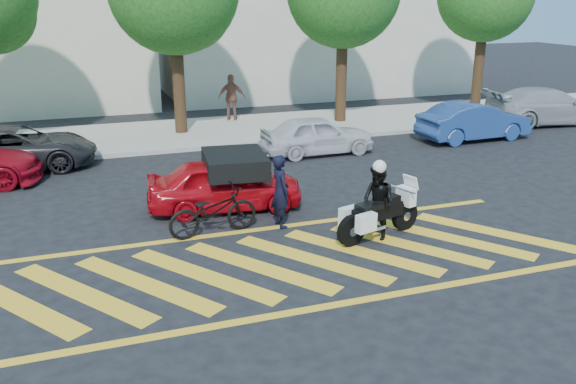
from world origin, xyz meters
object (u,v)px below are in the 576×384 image
object	(u,v)px
officer_moto	(378,203)
parked_mid_left	(16,148)
red_convertible	(225,184)
police_motorcycle	(378,214)
bicycle	(213,211)
parked_right	(474,121)
parked_far_right	(547,106)
officer_bike	(280,191)
parked_mid_right	(317,135)

from	to	relation	value
officer_moto	parked_mid_left	size ratio (longest dim) A/B	0.35
red_convertible	police_motorcycle	bearing A→B (deg)	-131.12
bicycle	parked_mid_left	world-z (taller)	parked_mid_left
bicycle	red_convertible	distance (m)	1.65
officer_moto	parked_right	size ratio (longest dim) A/B	0.39
parked_mid_left	parked_far_right	world-z (taller)	parked_far_right
officer_moto	red_convertible	bearing A→B (deg)	-153.74
officer_bike	parked_mid_right	bearing A→B (deg)	-33.24
red_convertible	officer_moto	bearing A→B (deg)	-131.20
parked_mid_left	parked_mid_right	bearing A→B (deg)	-93.48
police_motorcycle	red_convertible	distance (m)	3.97
officer_bike	red_convertible	bearing A→B (deg)	26.63
officer_bike	parked_mid_right	world-z (taller)	officer_bike
parked_mid_left	parked_far_right	size ratio (longest dim) A/B	0.92
parked_mid_left	officer_bike	bearing A→B (deg)	-135.24
parked_mid_right	parked_right	size ratio (longest dim) A/B	0.90
parked_mid_left	parked_mid_right	xyz separation A→B (m)	(9.28, -1.40, -0.01)
police_motorcycle	parked_mid_left	distance (m)	11.61
bicycle	parked_mid_left	distance (m)	8.48
red_convertible	parked_mid_right	world-z (taller)	red_convertible
police_motorcycle	parked_mid_right	bearing A→B (deg)	61.97
officer_bike	parked_right	distance (m)	11.07
bicycle	parked_mid_left	bearing A→B (deg)	22.46
officer_moto	police_motorcycle	bearing A→B (deg)	42.19
red_convertible	parked_mid_right	size ratio (longest dim) A/B	1.00
officer_bike	parked_right	size ratio (longest dim) A/B	0.40
bicycle	parked_right	size ratio (longest dim) A/B	0.49
parked_right	police_motorcycle	bearing A→B (deg)	130.75
parked_right	officer_bike	bearing A→B (deg)	119.21
officer_moto	parked_mid_right	bearing A→B (deg)	151.83
police_motorcycle	parked_mid_left	bearing A→B (deg)	115.79
police_motorcycle	red_convertible	world-z (taller)	red_convertible
officer_bike	bicycle	bearing A→B (deg)	84.92
bicycle	officer_moto	size ratio (longest dim) A/B	1.26
officer_moto	parked_mid_right	size ratio (longest dim) A/B	0.43
police_motorcycle	officer_moto	distance (m)	0.27
red_convertible	bicycle	bearing A→B (deg)	163.23
police_motorcycle	bicycle	bearing A→B (deg)	140.88
parked_mid_left	bicycle	bearing A→B (deg)	-143.25
police_motorcycle	parked_far_right	size ratio (longest dim) A/B	0.44
parked_far_right	bicycle	bearing A→B (deg)	121.53
parked_right	parked_far_right	distance (m)	4.72
parked_mid_right	parked_far_right	bearing A→B (deg)	-83.22
bicycle	parked_right	distance (m)	12.40
bicycle	parked_mid_right	size ratio (longest dim) A/B	0.54
bicycle	police_motorcycle	xyz separation A→B (m)	(3.33, -1.40, 0.01)
officer_moto	parked_far_right	size ratio (longest dim) A/B	0.32
officer_moto	parked_far_right	distance (m)	14.89
officer_bike	parked_mid_left	world-z (taller)	officer_bike
bicycle	red_convertible	xyz separation A→B (m)	(0.64, 1.52, 0.10)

